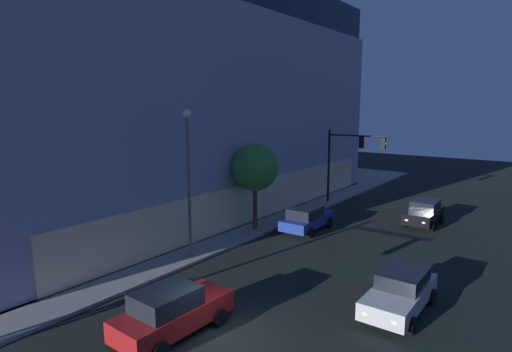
% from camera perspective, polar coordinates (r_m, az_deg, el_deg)
% --- Properties ---
extents(ground_plane, '(120.00, 120.00, 0.00)m').
position_cam_1_polar(ground_plane, '(15.36, -4.81, -21.57)').
color(ground_plane, black).
extents(modern_building, '(34.71, 22.86, 17.13)m').
position_cam_1_polar(modern_building, '(35.99, -14.34, 10.15)').
color(modern_building, '#4C4C51').
rests_on(modern_building, ground).
extents(traffic_light_far_corner, '(0.45, 4.96, 5.96)m').
position_cam_1_polar(traffic_light_far_corner, '(33.48, 12.98, 3.25)').
color(traffic_light_far_corner, black).
rests_on(traffic_light_far_corner, sidewalk_corner).
extents(street_lamp_sidewalk, '(0.44, 0.44, 7.65)m').
position_cam_1_polar(street_lamp_sidewalk, '(21.44, -9.32, 1.52)').
color(street_lamp_sidewalk, '#5E5E5E').
rests_on(street_lamp_sidewalk, sidewalk_corner).
extents(sidewalk_tree, '(2.97, 2.97, 5.48)m').
position_cam_1_polar(sidewalk_tree, '(26.09, -0.14, 1.16)').
color(sidewalk_tree, '#4D351E').
rests_on(sidewalk_tree, sidewalk_corner).
extents(car_red, '(4.44, 2.11, 1.74)m').
position_cam_1_polar(car_red, '(15.49, -11.48, -17.76)').
color(car_red, maroon).
rests_on(car_red, ground).
extents(car_silver, '(4.46, 1.99, 1.57)m').
position_cam_1_polar(car_silver, '(17.72, 19.27, -14.74)').
color(car_silver, '#B7BABF').
rests_on(car_silver, ground).
extents(car_blue, '(4.55, 2.16, 1.58)m').
position_cam_1_polar(car_blue, '(27.03, 7.04, -5.79)').
color(car_blue, navy).
rests_on(car_blue, ground).
extents(car_black, '(4.03, 2.01, 1.64)m').
position_cam_1_polar(car_black, '(30.35, 22.13, -4.69)').
color(car_black, black).
rests_on(car_black, ground).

